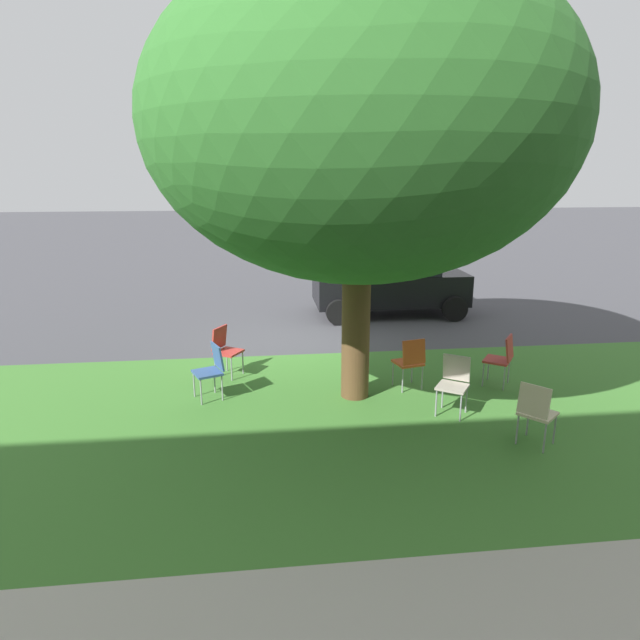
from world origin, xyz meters
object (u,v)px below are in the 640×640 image
at_px(chair_2, 211,367).
at_px(chair_5, 502,356).
at_px(street_tree, 359,123).
at_px(chair_3, 536,410).
at_px(chair_0, 454,380).
at_px(chair_1, 225,347).
at_px(chair_4, 410,359).
at_px(parked_car, 391,281).

distance_m(chair_2, chair_5, 4.76).
height_order(street_tree, chair_3, street_tree).
xyz_separation_m(street_tree, chair_0, (-1.33, 0.81, -3.63)).
height_order(chair_0, chair_3, same).
height_order(chair_1, chair_5, same).
bearing_deg(chair_1, chair_0, 149.98).
bearing_deg(chair_3, chair_2, -26.14).
relative_size(street_tree, chair_4, 7.29).
bearing_deg(street_tree, chair_0, 148.80).
height_order(chair_3, parked_car, parked_car).
distance_m(chair_0, chair_1, 3.96).
bearing_deg(chair_2, chair_0, 164.71).
height_order(chair_0, chair_5, same).
bearing_deg(chair_5, chair_1, -12.70).
xyz_separation_m(chair_3, chair_4, (1.08, -2.10, 0.00)).
bearing_deg(chair_4, street_tree, 10.04).
distance_m(chair_1, parked_car, 5.52).
bearing_deg(chair_5, parked_car, -82.01).
relative_size(chair_1, chair_5, 1.00).
height_order(street_tree, chair_1, street_tree).
xyz_separation_m(street_tree, chair_5, (-2.50, -0.14, -3.63)).
bearing_deg(street_tree, chair_3, 136.45).
height_order(chair_0, parked_car, parked_car).
distance_m(chair_1, chair_5, 4.72).
distance_m(chair_1, chair_3, 5.17).
bearing_deg(chair_1, chair_3, 143.05).
distance_m(chair_3, chair_5, 2.12).
bearing_deg(chair_0, chair_1, -30.02).
xyz_separation_m(chair_0, chair_5, (-1.17, -0.95, 0.00)).
height_order(chair_3, chair_4, same).
height_order(chair_1, chair_3, same).
height_order(chair_1, chair_4, same).
bearing_deg(parked_car, chair_0, 85.37).
xyz_separation_m(chair_2, parked_car, (-4.07, -4.89, 0.32)).
relative_size(chair_0, chair_4, 1.00).
xyz_separation_m(chair_3, parked_car, (0.22, -7.00, 0.32)).
xyz_separation_m(street_tree, chair_4, (-0.95, -0.17, -3.63)).
height_order(chair_2, chair_3, same).
distance_m(street_tree, chair_2, 4.28).
bearing_deg(street_tree, chair_2, -4.43).
bearing_deg(chair_4, chair_5, 178.98).
bearing_deg(parked_car, chair_3, 91.81).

